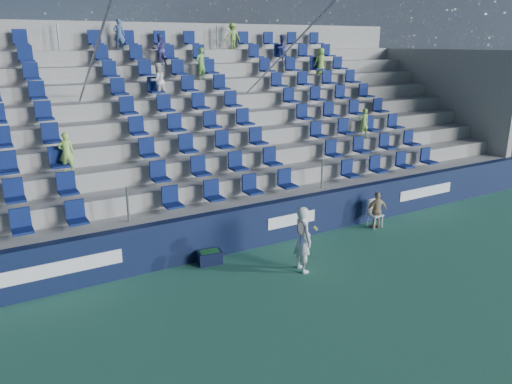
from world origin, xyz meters
The scene contains 7 objects.
ground centered at (0.00, 0.00, 0.00)m, with size 70.00×70.00×0.00m, color #307055.
sponsor_wall centered at (0.00, 3.15, 0.60)m, with size 24.00×0.32×1.20m.
grandstand centered at (0.00, 8.24, 2.13)m, with size 24.00×8.17×6.63m.
tennis_player centered at (0.60, 1.20, 0.84)m, with size 0.69×0.67×1.68m.
line_judge_chair centered at (4.31, 2.64, 0.50)m, with size 0.40×0.41×0.87m.
line_judge centered at (4.31, 2.50, 0.57)m, with size 0.67×0.28×1.15m, color tan.
ball_bin centered at (-1.22, 2.75, 0.19)m, with size 0.66×0.49×0.34m.
Camera 1 is at (-6.16, -8.06, 5.51)m, focal length 35.00 mm.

